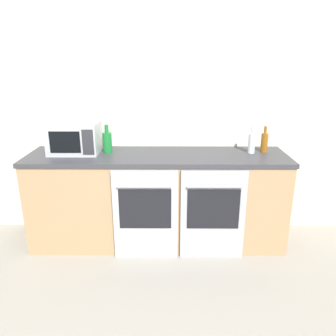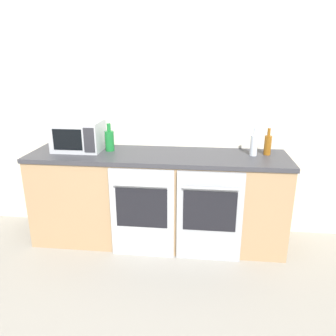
{
  "view_description": "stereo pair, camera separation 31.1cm",
  "coord_description": "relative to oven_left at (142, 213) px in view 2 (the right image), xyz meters",
  "views": [
    {
      "loc": [
        0.12,
        -1.25,
        1.75
      ],
      "look_at": [
        0.1,
        1.71,
        0.77
      ],
      "focal_mm": 35.0,
      "sensor_mm": 36.0,
      "label": 1
    },
    {
      "loc": [
        0.43,
        -1.23,
        1.75
      ],
      "look_at": [
        0.1,
        1.71,
        0.77
      ],
      "focal_mm": 35.0,
      "sensor_mm": 36.0,
      "label": 2
    }
  ],
  "objects": [
    {
      "name": "wall_back",
      "position": [
        0.1,
        0.65,
        0.87
      ],
      "size": [
        10.0,
        0.06,
        2.6
      ],
      "color": "silver",
      "rests_on": "ground_plane"
    },
    {
      "name": "counter_back",
      "position": [
        0.1,
        0.32,
        0.02
      ],
      "size": [
        2.44,
        0.62,
        0.9
      ],
      "color": "tan",
      "rests_on": "ground_plane"
    },
    {
      "name": "oven_left",
      "position": [
        0.0,
        0.0,
        0.0
      ],
      "size": [
        0.58,
        0.06,
        0.85
      ],
      "color": "#B7BABF",
      "rests_on": "ground_plane"
    },
    {
      "name": "oven_right",
      "position": [
        0.6,
        0.0,
        0.0
      ],
      "size": [
        0.58,
        0.06,
        0.85
      ],
      "color": "#A8AAAF",
      "rests_on": "ground_plane"
    },
    {
      "name": "microwave",
      "position": [
        -0.68,
        0.37,
        0.61
      ],
      "size": [
        0.46,
        0.34,
        0.29
      ],
      "color": "#B7BABF",
      "rests_on": "counter_back"
    },
    {
      "name": "bottle_clear",
      "position": [
        0.99,
        0.37,
        0.57
      ],
      "size": [
        0.07,
        0.07,
        0.26
      ],
      "color": "silver",
      "rests_on": "counter_back"
    },
    {
      "name": "bottle_green",
      "position": [
        -0.38,
        0.39,
        0.57
      ],
      "size": [
        0.09,
        0.09,
        0.27
      ],
      "color": "#19722D",
      "rests_on": "counter_back"
    },
    {
      "name": "bottle_amber",
      "position": [
        1.12,
        0.41,
        0.57
      ],
      "size": [
        0.07,
        0.07,
        0.25
      ],
      "color": "#8C5114",
      "rests_on": "counter_back"
    }
  ]
}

